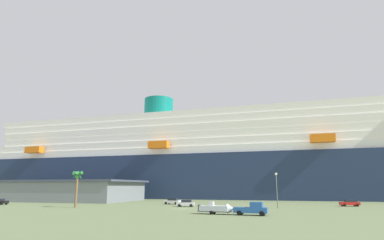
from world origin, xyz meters
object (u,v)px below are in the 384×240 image
at_px(palm_tree, 77,178).
at_px(parked_car_red_hatchback, 350,203).
at_px(pickup_truck, 252,209).
at_px(parked_car_white_van, 173,201).
at_px(parked_car_silver_sedan, 186,203).
at_px(cruise_ship, 252,162).
at_px(small_boat_on_trailer, 218,209).
at_px(street_lamp, 277,185).

relative_size(palm_tree, parked_car_red_hatchback, 1.83).
height_order(palm_tree, parked_car_red_hatchback, palm_tree).
xyz_separation_m(pickup_truck, parked_car_red_hatchback, (23.47, 29.60, -0.21)).
height_order(parked_car_white_van, parked_car_silver_sedan, same).
relative_size(cruise_ship, small_boat_on_trailer, 42.85).
height_order(street_lamp, parked_car_silver_sedan, street_lamp).
xyz_separation_m(palm_tree, parked_car_silver_sedan, (24.42, 8.26, -5.90)).
bearing_deg(parked_car_white_van, small_boat_on_trailer, -61.91).
bearing_deg(pickup_truck, parked_car_red_hatchback, 51.60).
distance_m(cruise_ship, small_boat_on_trailer, 79.62).
distance_m(small_boat_on_trailer, parked_car_silver_sedan, 22.27).
relative_size(pickup_truck, parked_car_red_hatchback, 1.28).
distance_m(cruise_ship, pickup_truck, 80.31).
height_order(cruise_ship, parked_car_silver_sedan, cruise_ship).
bearing_deg(small_boat_on_trailer, parked_car_white_van, 118.09).
relative_size(cruise_ship, parked_car_red_hatchback, 67.50).
distance_m(pickup_truck, parked_car_white_van, 37.39).
distance_m(parked_car_white_van, parked_car_silver_sedan, 11.17).
height_order(cruise_ship, small_boat_on_trailer, cruise_ship).
xyz_separation_m(cruise_ship, palm_tree, (-40.55, -66.47, -8.25)).
height_order(pickup_truck, street_lamp, street_lamp).
bearing_deg(parked_car_red_hatchback, parked_car_white_van, 178.94).
bearing_deg(parked_car_white_van, cruise_ship, 65.76).
bearing_deg(parked_car_white_van, palm_tree, -136.30).
distance_m(cruise_ship, parked_car_silver_sedan, 62.04).
bearing_deg(pickup_truck, small_boat_on_trailer, 170.89).
relative_size(cruise_ship, street_lamp, 39.37).
relative_size(street_lamp, parked_car_silver_sedan, 1.78).
bearing_deg(parked_car_silver_sedan, palm_tree, -161.31).
bearing_deg(palm_tree, parked_car_silver_sedan, 18.69).
bearing_deg(parked_car_white_van, street_lamp, -22.51).
distance_m(palm_tree, parked_car_white_van, 26.46).
bearing_deg(small_boat_on_trailer, pickup_truck, -9.11).
relative_size(small_boat_on_trailer, palm_tree, 0.86).
distance_m(pickup_truck, street_lamp, 20.35).
bearing_deg(pickup_truck, parked_car_white_van, 125.49).
bearing_deg(parked_car_red_hatchback, cruise_ship, 115.19).
distance_m(small_boat_on_trailer, parked_car_white_van, 33.42).
xyz_separation_m(pickup_truck, palm_tree, (-40.36, 12.61, 5.68)).
relative_size(palm_tree, parked_car_white_van, 1.75).
xyz_separation_m(parked_car_white_van, parked_car_silver_sedan, (5.77, -9.56, -0.00)).
bearing_deg(pickup_truck, parked_car_silver_sedan, 127.35).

